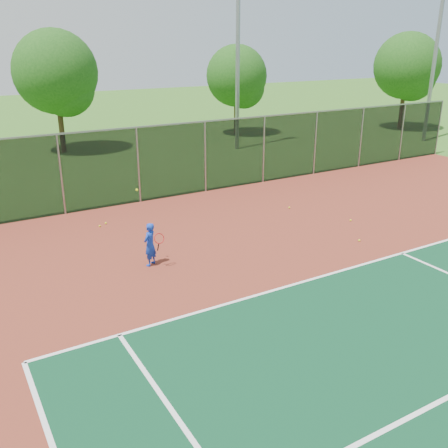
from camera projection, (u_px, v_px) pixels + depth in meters
name	position (u px, v px, depth m)	size (l,w,h in m)	color
ground	(443.00, 314.00, 11.90)	(120.00, 120.00, 0.00)	#2E611B
court_apron	(380.00, 281.00, 13.52)	(30.00, 20.00, 0.02)	maroon
fence_back	(205.00, 156.00, 21.10)	(30.00, 0.06, 3.03)	black
tennis_player	(150.00, 244.00, 14.27)	(0.59, 0.67, 2.31)	#1337B6
practice_ball_0	(289.00, 208.00, 19.38)	(0.07, 0.07, 0.07)	yellow
practice_ball_1	(359.00, 240.00, 16.19)	(0.07, 0.07, 0.07)	yellow
practice_ball_2	(106.00, 223.00, 17.71)	(0.07, 0.07, 0.07)	yellow
practice_ball_3	(351.00, 220.00, 18.00)	(0.07, 0.07, 0.07)	yellow
practice_ball_4	(100.00, 226.00, 17.44)	(0.07, 0.07, 0.07)	yellow
floodlight_n	(238.00, 25.00, 27.82)	(0.90, 0.40, 12.46)	gray
floodlight_ne	(439.00, 26.00, 30.20)	(0.90, 0.40, 12.46)	gray
tree_back_left	(58.00, 76.00, 27.87)	(4.67, 4.67, 6.86)	#342213
tree_back_mid	(238.00, 79.00, 33.53)	(4.08, 4.08, 5.99)	#342213
tree_back_right	(408.00, 69.00, 35.46)	(4.64, 4.64, 6.82)	#342213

